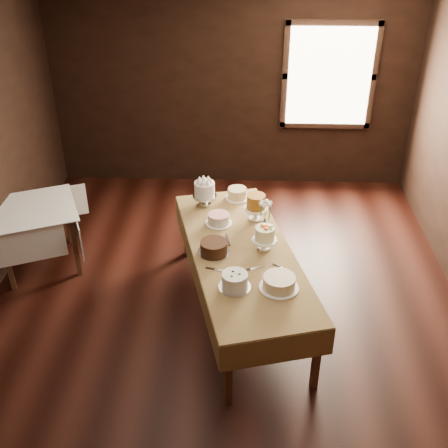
# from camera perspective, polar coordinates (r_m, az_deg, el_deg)

# --- Properties ---
(floor) EXTENTS (5.00, 6.00, 0.01)m
(floor) POSITION_cam_1_polar(r_m,az_deg,el_deg) (5.71, -0.08, -9.20)
(floor) COLOR black
(floor) RESTS_ON ground
(ceiling) EXTENTS (5.00, 6.00, 0.01)m
(ceiling) POSITION_cam_1_polar(r_m,az_deg,el_deg) (4.41, -0.11, 19.42)
(ceiling) COLOR beige
(ceiling) RESTS_ON wall_back
(wall_back) EXTENTS (5.00, 0.02, 2.80)m
(wall_back) POSITION_cam_1_polar(r_m,az_deg,el_deg) (7.68, 0.86, 13.99)
(wall_back) COLOR black
(wall_back) RESTS_ON ground
(window) EXTENTS (1.10, 0.05, 1.30)m
(window) POSITION_cam_1_polar(r_m,az_deg,el_deg) (7.64, 10.99, 14.92)
(window) COLOR #FFEABF
(window) RESTS_ON wall_back
(display_table) EXTENTS (1.53, 2.59, 0.75)m
(display_table) POSITION_cam_1_polar(r_m,az_deg,el_deg) (5.31, 1.87, -3.30)
(display_table) COLOR #432819
(display_table) RESTS_ON ground
(side_table) EXTENTS (1.17, 1.17, 0.75)m
(side_table) POSITION_cam_1_polar(r_m,az_deg,el_deg) (6.37, -19.27, 0.90)
(side_table) COLOR #432819
(side_table) RESTS_ON ground
(cake_meringue) EXTENTS (0.30, 0.30, 0.28)m
(cake_meringue) POSITION_cam_1_polar(r_m,az_deg,el_deg) (5.98, -2.05, 3.13)
(cake_meringue) COLOR silver
(cake_meringue) RESTS_ON display_table
(cake_speckled) EXTENTS (0.30, 0.30, 0.13)m
(cake_speckled) POSITION_cam_1_polar(r_m,az_deg,el_deg) (6.13, 1.39, 3.19)
(cake_speckled) COLOR white
(cake_speckled) RESTS_ON display_table
(cake_lattice) EXTENTS (0.28, 0.28, 0.10)m
(cake_lattice) POSITION_cam_1_polar(r_m,az_deg,el_deg) (5.66, -0.56, 0.47)
(cake_lattice) COLOR white
(cake_lattice) RESTS_ON display_table
(cake_caramel) EXTENTS (0.26, 0.26, 0.30)m
(cake_caramel) POSITION_cam_1_polar(r_m,az_deg,el_deg) (5.71, 3.35, 1.63)
(cake_caramel) COLOR white
(cake_caramel) RESTS_ON display_table
(cake_chocolate) EXTENTS (0.37, 0.37, 0.12)m
(cake_chocolate) POSITION_cam_1_polar(r_m,az_deg,el_deg) (5.21, -1.07, -2.50)
(cake_chocolate) COLOR silver
(cake_chocolate) RESTS_ON display_table
(cake_flowers) EXTENTS (0.24, 0.24, 0.25)m
(cake_flowers) POSITION_cam_1_polar(r_m,az_deg,el_deg) (5.26, 4.27, -1.60)
(cake_flowers) COLOR white
(cake_flowers) RESTS_ON display_table
(cake_swirl) EXTENTS (0.29, 0.29, 0.15)m
(cake_swirl) POSITION_cam_1_polar(r_m,az_deg,el_deg) (4.77, 1.14, -6.03)
(cake_swirl) COLOR silver
(cake_swirl) RESTS_ON display_table
(cake_cream) EXTENTS (0.38, 0.38, 0.12)m
(cake_cream) POSITION_cam_1_polar(r_m,az_deg,el_deg) (4.79, 5.80, -6.16)
(cake_cream) COLOR white
(cake_cream) RESTS_ON display_table
(cake_server_a) EXTENTS (0.23, 0.13, 0.01)m
(cake_server_a) POSITION_cam_1_polar(r_m,az_deg,el_deg) (5.05, 3.55, -4.56)
(cake_server_a) COLOR silver
(cake_server_a) RESTS_ON display_table
(cake_server_b) EXTENTS (0.20, 0.18, 0.01)m
(cake_server_b) POSITION_cam_1_polar(r_m,az_deg,el_deg) (5.04, 6.61, -4.86)
(cake_server_b) COLOR silver
(cake_server_b) RESTS_ON display_table
(cake_server_c) EXTENTS (0.07, 0.24, 0.01)m
(cake_server_c) POSITION_cam_1_polar(r_m,az_deg,el_deg) (5.47, 0.32, -1.35)
(cake_server_c) COLOR silver
(cake_server_c) RESTS_ON display_table
(cake_server_d) EXTENTS (0.07, 0.24, 0.01)m
(cake_server_d) POSITION_cam_1_polar(r_m,az_deg,el_deg) (5.53, 3.60, -0.99)
(cake_server_d) COLOR silver
(cake_server_d) RESTS_ON display_table
(cake_server_e) EXTENTS (0.24, 0.08, 0.01)m
(cake_server_e) POSITION_cam_1_polar(r_m,az_deg,el_deg) (5.00, -0.13, -4.92)
(cake_server_e) COLOR silver
(cake_server_e) RESTS_ON display_table
(flower_vase) EXTENTS (0.16, 0.16, 0.13)m
(flower_vase) POSITION_cam_1_polar(r_m,az_deg,el_deg) (5.57, 4.29, -0.04)
(flower_vase) COLOR #2D2823
(flower_vase) RESTS_ON display_table
(flower_bouquet) EXTENTS (0.14, 0.14, 0.20)m
(flower_bouquet) POSITION_cam_1_polar(r_m,az_deg,el_deg) (5.48, 4.37, 1.60)
(flower_bouquet) COLOR white
(flower_bouquet) RESTS_ON flower_vase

